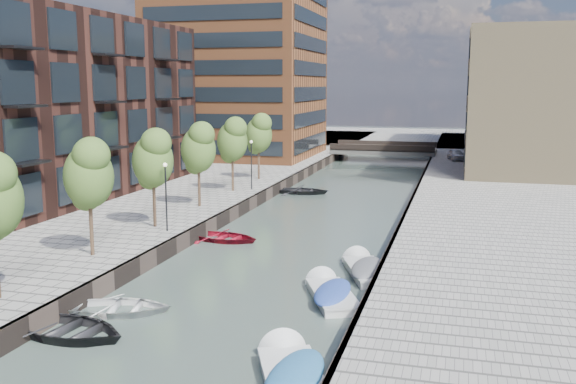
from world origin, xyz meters
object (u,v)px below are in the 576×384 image
at_px(bridge, 384,150).
at_px(car, 456,155).
at_px(sloop_1, 68,336).
at_px(sloop_3, 119,313).
at_px(tree_2, 88,172).
at_px(tree_5, 232,139).
at_px(motorboat_0, 292,378).
at_px(motorboat_4, 365,270).
at_px(tree_4, 198,147).
at_px(sloop_4, 302,193).
at_px(tree_3, 153,157).
at_px(sloop_2, 225,241).
at_px(tree_6, 259,133).
at_px(motorboat_3, 330,294).

bearing_deg(bridge, car, -31.99).
bearing_deg(sloop_1, sloop_3, -3.75).
bearing_deg(tree_2, tree_5, 90.00).
relative_size(sloop_1, car, 1.33).
distance_m(bridge, sloop_1, 61.91).
distance_m(motorboat_0, motorboat_4, 13.04).
bearing_deg(tree_4, motorboat_0, -60.57).
distance_m(bridge, sloop_3, 59.01).
xyz_separation_m(sloop_1, sloop_4, (0.79, 34.58, 0.00)).
distance_m(tree_3, sloop_2, 6.82).
bearing_deg(motorboat_0, tree_5, 113.45).
height_order(tree_3, car, tree_3).
distance_m(tree_2, tree_5, 21.00).
relative_size(tree_6, sloop_4, 1.27).
bearing_deg(tree_6, motorboat_4, -60.73).
relative_size(tree_4, motorboat_0, 1.05).
xyz_separation_m(bridge, tree_6, (-8.50, -26.00, 3.92)).
distance_m(tree_5, motorboat_4, 22.57).
xyz_separation_m(tree_3, motorboat_3, (12.63, -7.53, -5.11)).
xyz_separation_m(tree_2, motorboat_0, (13.14, -9.30, -5.09)).
distance_m(sloop_4, motorboat_0, 37.20).
height_order(tree_6, motorboat_3, tree_6).
height_order(tree_2, sloop_4, tree_2).
relative_size(bridge, tree_3, 2.18).
distance_m(tree_6, car, 27.12).
relative_size(tree_4, sloop_3, 1.33).
relative_size(bridge, sloop_1, 2.55).
xyz_separation_m(tree_2, sloop_1, (3.68, -7.71, -5.31)).
height_order(tree_3, motorboat_3, tree_3).
bearing_deg(motorboat_4, tree_5, 128.23).
distance_m(tree_6, motorboat_0, 39.87).
xyz_separation_m(tree_2, tree_3, (0.00, 7.00, 0.00)).
bearing_deg(tree_3, tree_6, 90.00).
relative_size(sloop_4, car, 1.22).
bearing_deg(tree_6, tree_2, -90.00).
bearing_deg(tree_5, bridge, 75.56).
height_order(bridge, sloop_4, bridge).
distance_m(tree_6, sloop_3, 33.54).
xyz_separation_m(bridge, sloop_4, (-4.04, -27.13, -1.39)).
distance_m(tree_6, sloop_4, 7.03).
bearing_deg(car, motorboat_0, -108.92).
height_order(tree_4, sloop_1, tree_4).
xyz_separation_m(tree_4, motorboat_4, (13.60, -10.27, -5.11)).
distance_m(sloop_2, motorboat_3, 12.41).
xyz_separation_m(bridge, sloop_3, (-4.23, -58.84, -1.39)).
relative_size(sloop_3, motorboat_4, 0.85).
xyz_separation_m(tree_3, car, (17.55, 41.35, -3.66)).
xyz_separation_m(tree_4, motorboat_0, (13.14, -23.30, -5.09)).
bearing_deg(motorboat_3, tree_5, 120.40).
bearing_deg(sloop_4, sloop_1, 175.95).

